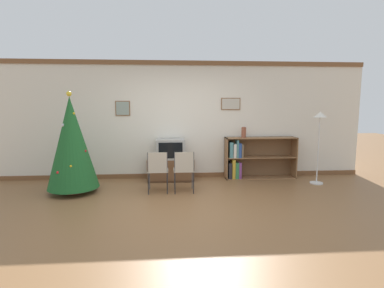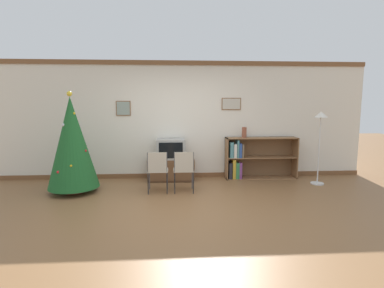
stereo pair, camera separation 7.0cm
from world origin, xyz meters
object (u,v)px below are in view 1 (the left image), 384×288
object	(u,v)px
folding_chair_left	(158,169)
folding_chair_right	(184,169)
standing_lamp	(319,129)
christmas_tree	(72,143)
bookshelf	(249,159)
television	(171,149)
tv_console	(171,169)
vase	(244,132)

from	to	relation	value
folding_chair_left	folding_chair_right	xyz separation A→B (m)	(0.51, 0.00, 0.00)
folding_chair_right	standing_lamp	world-z (taller)	standing_lamp
christmas_tree	bookshelf	distance (m)	3.88
television	folding_chair_left	size ratio (longest dim) A/B	0.77
christmas_tree	folding_chair_left	size ratio (longest dim) A/B	2.40
tv_console	bookshelf	distance (m)	1.85
tv_console	standing_lamp	distance (m)	3.35
christmas_tree	bookshelf	xyz separation A→B (m)	(3.74, 0.87, -0.52)
television	vase	world-z (taller)	vase
folding_chair_right	vase	xyz separation A→B (m)	(1.43, 1.05, 0.61)
tv_console	folding_chair_left	xyz separation A→B (m)	(-0.25, -0.97, 0.22)
tv_console	bookshelf	xyz separation A→B (m)	(1.84, 0.08, 0.21)
folding_chair_left	vase	xyz separation A→B (m)	(1.94, 1.05, 0.61)
folding_chair_left	vase	world-z (taller)	vase
vase	tv_console	bearing A→B (deg)	-177.37
television	folding_chair_right	bearing A→B (deg)	-75.30
tv_console	television	bearing A→B (deg)	-90.00
folding_chair_left	folding_chair_right	world-z (taller)	same
bookshelf	television	bearing A→B (deg)	-177.38
folding_chair_right	vase	size ratio (longest dim) A/B	3.37
christmas_tree	vase	distance (m)	3.70
christmas_tree	folding_chair_right	bearing A→B (deg)	-4.81
christmas_tree	standing_lamp	xyz separation A→B (m)	(5.08, 0.26, 0.22)
christmas_tree	tv_console	bearing A→B (deg)	22.49
standing_lamp	vase	bearing A→B (deg)	157.81
tv_console	vase	bearing A→B (deg)	2.63
tv_console	folding_chair_right	size ratio (longest dim) A/B	1.27
television	bookshelf	bearing A→B (deg)	2.62
bookshelf	christmas_tree	bearing A→B (deg)	-166.90
folding_chair_left	vase	bearing A→B (deg)	28.39
folding_chair_right	bookshelf	bearing A→B (deg)	33.64
christmas_tree	folding_chair_left	distance (m)	1.74
folding_chair_right	vase	bearing A→B (deg)	36.22
television	tv_console	bearing A→B (deg)	90.00
tv_console	television	world-z (taller)	television
television	vase	distance (m)	1.72
christmas_tree	television	world-z (taller)	christmas_tree
christmas_tree	standing_lamp	distance (m)	5.09
television	standing_lamp	world-z (taller)	standing_lamp
television	vase	size ratio (longest dim) A/B	2.60
television	folding_chair_right	world-z (taller)	television
folding_chair_left	folding_chair_right	bearing A→B (deg)	0.00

